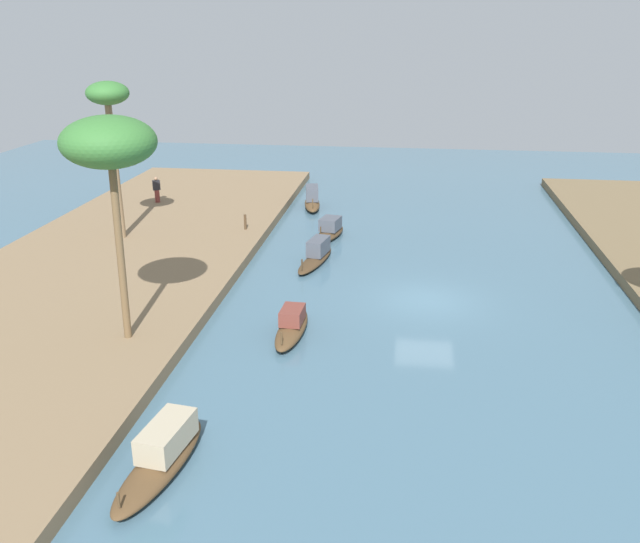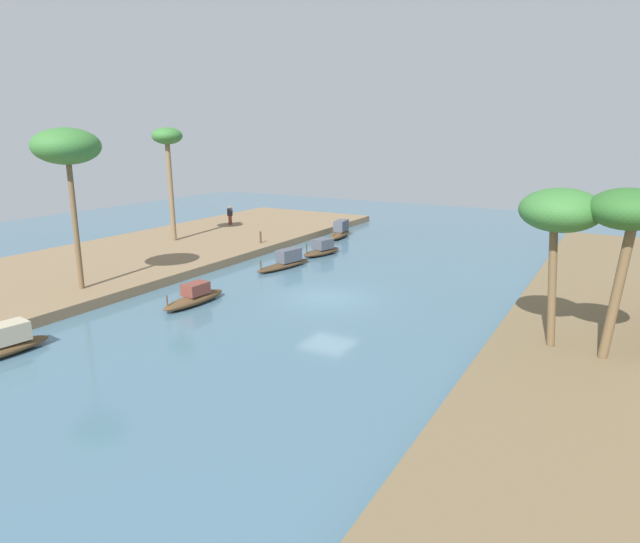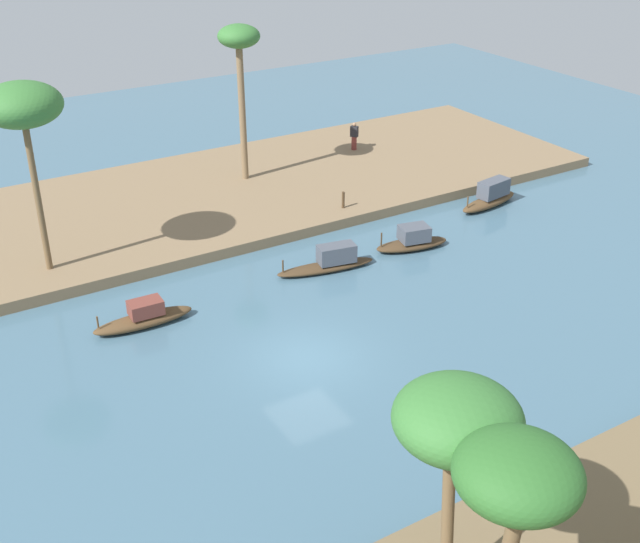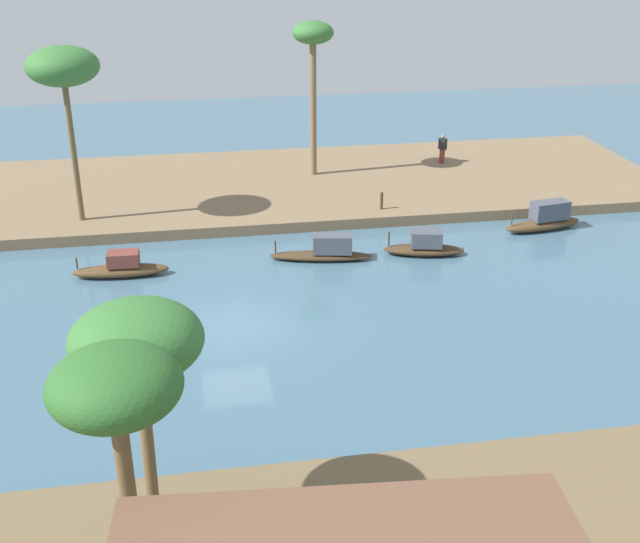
% 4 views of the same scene
% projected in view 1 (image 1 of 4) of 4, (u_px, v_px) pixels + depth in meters
% --- Properties ---
extents(river_water, '(77.09, 77.09, 0.00)m').
position_uv_depth(river_water, '(427.00, 300.00, 28.85)').
color(river_water, '#476B7F').
rests_on(river_water, ground).
extents(riverbank_left, '(47.29, 12.53, 0.51)m').
position_uv_depth(riverbank_left, '(95.00, 278.00, 30.64)').
color(riverbank_left, '#846B4C').
rests_on(riverbank_left, ground).
extents(sampan_with_tall_canopy, '(3.87, 1.11, 1.04)m').
position_uv_depth(sampan_with_tall_canopy, '(292.00, 326.00, 25.52)').
color(sampan_with_tall_canopy, brown).
rests_on(sampan_with_tall_canopy, river_water).
extents(sampan_with_red_awning, '(3.57, 1.76, 1.10)m').
position_uv_depth(sampan_with_red_awning, '(330.00, 230.00, 37.33)').
color(sampan_with_red_awning, '#47331E').
rests_on(sampan_with_red_awning, river_water).
extents(sampan_open_hull, '(4.46, 1.68, 1.13)m').
position_uv_depth(sampan_open_hull, '(316.00, 254.00, 33.37)').
color(sampan_open_hull, '#47331E').
rests_on(sampan_open_hull, river_water).
extents(sampan_upstream_small, '(4.52, 1.72, 1.18)m').
position_uv_depth(sampan_upstream_small, '(162.00, 455.00, 17.72)').
color(sampan_upstream_small, brown).
rests_on(sampan_upstream_small, river_water).
extents(sampan_foreground, '(3.97, 1.57, 1.35)m').
position_uv_depth(sampan_foreground, '(312.00, 200.00, 43.46)').
color(sampan_foreground, brown).
rests_on(sampan_foreground, river_water).
extents(person_on_near_bank, '(0.44, 0.50, 1.62)m').
position_uv_depth(person_on_near_bank, '(157.00, 190.00, 42.60)').
color(person_on_near_bank, brown).
rests_on(person_on_near_bank, riverbank_left).
extents(mooring_post, '(0.14, 0.14, 0.83)m').
position_uv_depth(mooring_post, '(245.00, 222.00, 37.00)').
color(mooring_post, '#4C3823').
rests_on(mooring_post, riverbank_left).
extents(palm_tree_left_near, '(2.11, 2.11, 7.98)m').
position_uv_depth(palm_tree_left_near, '(109.00, 104.00, 33.45)').
color(palm_tree_left_near, '#7F6647').
rests_on(palm_tree_left_near, riverbank_left).
extents(palm_tree_left_far, '(3.13, 3.13, 7.82)m').
position_uv_depth(palm_tree_left_far, '(109.00, 145.00, 21.93)').
color(palm_tree_left_far, brown).
rests_on(palm_tree_left_far, riverbank_left).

